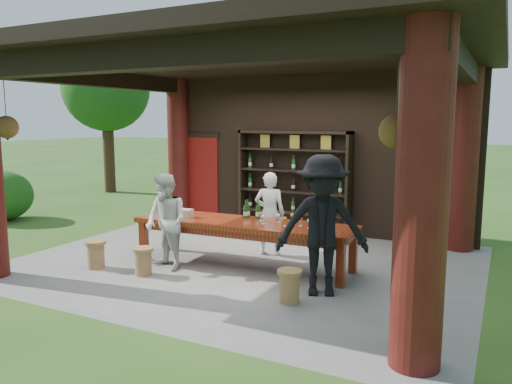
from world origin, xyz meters
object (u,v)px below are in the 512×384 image
at_px(wine_shelf, 293,182).
at_px(stool_near_left, 143,260).
at_px(stool_near_right, 289,285).
at_px(tasting_table, 244,228).
at_px(guest_woman, 166,222).
at_px(stool_far_left, 96,254).
at_px(napkin_basket, 185,213).
at_px(host, 270,214).
at_px(guest_man, 322,226).

height_order(wine_shelf, stool_near_left, wine_shelf).
xyz_separation_m(stool_near_left, stool_near_right, (2.48, -0.06, 0.00)).
relative_size(tasting_table, guest_woman, 2.40).
distance_m(wine_shelf, stool_far_left, 4.34).
bearing_deg(napkin_basket, stool_near_left, -97.49).
relative_size(stool_near_right, host, 0.30).
bearing_deg(guest_man, tasting_table, 133.27).
bearing_deg(tasting_table, wine_shelf, 94.95).
xyz_separation_m(stool_near_right, stool_far_left, (-3.40, -0.00, 0.01)).
height_order(tasting_table, stool_near_right, tasting_table).
xyz_separation_m(stool_near_left, napkin_basket, (0.13, 0.96, 0.59)).
distance_m(wine_shelf, tasting_table, 2.70).
height_order(stool_near_left, stool_far_left, stool_far_left).
bearing_deg(host, napkin_basket, 26.75).
xyz_separation_m(wine_shelf, stool_near_right, (1.54, -3.82, -0.85)).
xyz_separation_m(stool_near_right, guest_man, (0.27, 0.48, 0.73)).
relative_size(stool_near_left, host, 0.29).
bearing_deg(wine_shelf, stool_near_right, -68.06).
xyz_separation_m(wine_shelf, napkin_basket, (-0.82, -2.80, -0.26)).
relative_size(wine_shelf, stool_near_left, 5.68).
relative_size(wine_shelf, tasting_table, 0.66).
height_order(tasting_table, stool_far_left, tasting_table).
bearing_deg(tasting_table, host, 85.00).
bearing_deg(tasting_table, guest_man, -23.67).
height_order(wine_shelf, guest_woman, wine_shelf).
relative_size(stool_near_left, guest_woman, 0.28).
xyz_separation_m(stool_near_left, guest_woman, (0.14, 0.42, 0.54)).
bearing_deg(tasting_table, stool_near_right, -41.84).
xyz_separation_m(tasting_table, napkin_basket, (-1.05, -0.16, 0.18)).
height_order(wine_shelf, tasting_table, wine_shelf).
bearing_deg(wine_shelf, stool_far_left, -116.01).
xyz_separation_m(stool_far_left, napkin_basket, (1.04, 1.02, 0.58)).
height_order(stool_far_left, guest_man, guest_man).
distance_m(stool_near_right, guest_man, 0.92).
xyz_separation_m(tasting_table, guest_woman, (-1.04, -0.69, 0.14)).
bearing_deg(napkin_basket, guest_woman, -88.57).
bearing_deg(guest_woman, guest_man, 18.16).
distance_m(stool_near_left, guest_woman, 0.70).
xyz_separation_m(tasting_table, stool_near_left, (-1.18, -1.11, -0.41)).
bearing_deg(guest_man, stool_near_right, -142.67).
height_order(wine_shelf, napkin_basket, wine_shelf).
relative_size(tasting_table, guest_man, 1.93).
relative_size(stool_near_right, stool_far_left, 0.97).
height_order(guest_man, napkin_basket, guest_man).
relative_size(stool_near_right, guest_man, 0.23).
bearing_deg(wine_shelf, guest_woman, -103.59).
bearing_deg(guest_man, host, 111.54).
bearing_deg(napkin_basket, tasting_table, 8.46).
distance_m(wine_shelf, guest_woman, 3.45).
height_order(stool_near_left, guest_man, guest_man).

